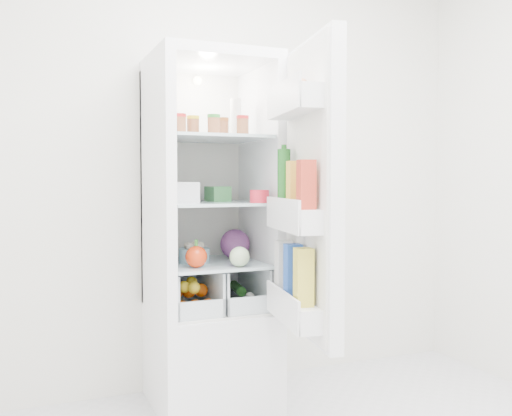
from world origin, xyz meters
name	(u,v)px	position (x,y,z in m)	size (l,w,h in m)	color
room_walls	(381,51)	(0.00, 0.00, 1.59)	(3.02, 3.02, 2.61)	silver
refrigerator	(208,276)	(-0.20, 1.25, 0.67)	(0.60, 0.60, 1.80)	white
shelf_low	(212,263)	(-0.20, 1.19, 0.74)	(0.49, 0.53, 0.01)	silver
shelf_mid	(211,203)	(-0.20, 1.19, 1.05)	(0.49, 0.53, 0.01)	silver
shelf_top	(211,139)	(-0.20, 1.19, 1.38)	(0.49, 0.53, 0.01)	silver
crisper_left	(189,290)	(-0.32, 1.19, 0.61)	(0.23, 0.46, 0.22)	silver
crisper_right	(234,287)	(-0.08, 1.19, 0.61)	(0.23, 0.46, 0.22)	silver
condiment_jars	(211,126)	(-0.24, 1.07, 1.43)	(0.38, 0.16, 0.08)	#B21919
squeeze_bottle	(236,118)	(-0.07, 1.19, 1.49)	(0.06, 0.06, 0.20)	white
tub_white	(182,192)	(-0.37, 1.13, 1.11)	(0.16, 0.16, 0.10)	silver
tin_red	(259,196)	(-0.02, 0.97, 1.09)	(0.09, 0.09, 0.06)	red
tub_green	(218,194)	(-0.15, 1.23, 1.10)	(0.10, 0.14, 0.08)	#3B8245
red_cabbage	(235,244)	(-0.05, 1.26, 0.83)	(0.16, 0.16, 0.16)	#511E5A
bell_pepper	(196,257)	(-0.33, 1.03, 0.80)	(0.11, 0.11, 0.11)	red
mushroom_bowl	(194,256)	(-0.29, 1.19, 0.78)	(0.16, 0.16, 0.07)	#85B6C6
salad_bag	(240,257)	(-0.13, 0.97, 0.80)	(0.10, 0.10, 0.10)	#B0CC99
citrus_pile	(192,296)	(-0.32, 1.13, 0.59)	(0.20, 0.24, 0.16)	orange
veg_pile	(235,296)	(-0.07, 1.18, 0.56)	(0.16, 0.30, 0.10)	#1E4E1A
fridge_door	(307,197)	(0.05, 0.61, 1.09)	(0.26, 0.60, 1.30)	white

